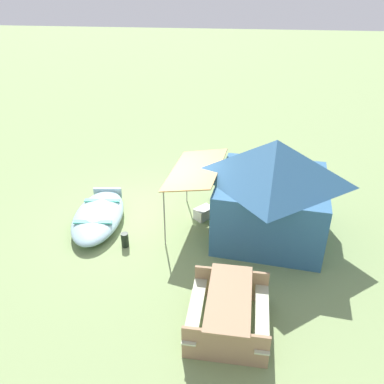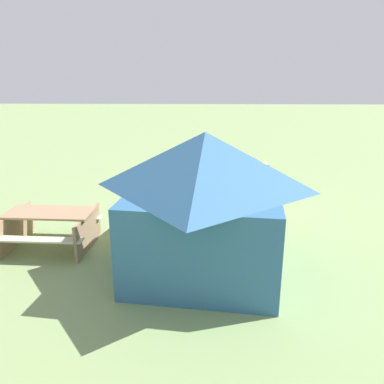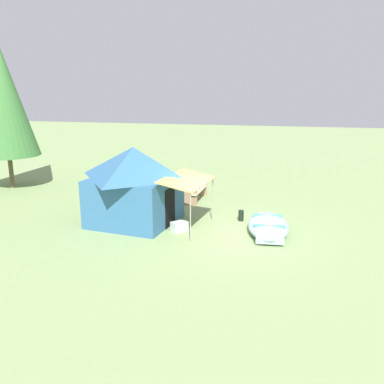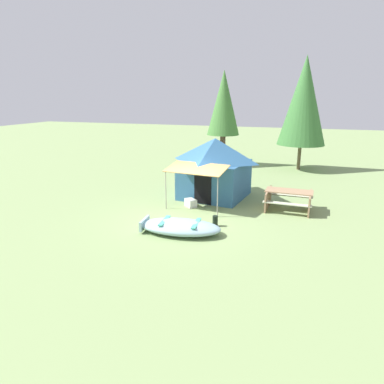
% 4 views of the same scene
% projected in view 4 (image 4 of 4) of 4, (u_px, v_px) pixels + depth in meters
% --- Properties ---
extents(ground_plane, '(80.00, 80.00, 0.00)m').
position_uv_depth(ground_plane, '(184.00, 218.00, 12.92)').
color(ground_plane, '#7E975D').
extents(beached_rowboat, '(2.82, 1.54, 0.43)m').
position_uv_depth(beached_rowboat, '(180.00, 227.00, 11.41)').
color(beached_rowboat, '#94B8C2').
rests_on(beached_rowboat, ground_plane).
extents(canvas_cabin_tent, '(3.15, 4.25, 2.62)m').
position_uv_depth(canvas_cabin_tent, '(215.00, 167.00, 15.26)').
color(canvas_cabin_tent, '#30618C').
rests_on(canvas_cabin_tent, ground_plane).
extents(picnic_table, '(1.85, 1.58, 0.80)m').
position_uv_depth(picnic_table, '(289.00, 198.00, 13.66)').
color(picnic_table, '#9D7B5A').
rests_on(picnic_table, ground_plane).
extents(cooler_box, '(0.60, 0.58, 0.32)m').
position_uv_depth(cooler_box, '(191.00, 203.00, 14.18)').
color(cooler_box, silver).
rests_on(cooler_box, ground_plane).
extents(fuel_can, '(0.27, 0.27, 0.38)m').
position_uv_depth(fuel_can, '(215.00, 221.00, 12.03)').
color(fuel_can, black).
rests_on(fuel_can, ground_plane).
extents(pine_tree_back_left, '(2.81, 2.81, 6.66)m').
position_uv_depth(pine_tree_back_left, '(304.00, 101.00, 20.33)').
color(pine_tree_back_left, brown).
rests_on(pine_tree_back_left, ground_plane).
extents(pine_tree_back_right, '(2.06, 2.06, 5.95)m').
position_uv_depth(pine_tree_back_right, '(224.00, 104.00, 21.83)').
color(pine_tree_back_right, '#4A342E').
rests_on(pine_tree_back_right, ground_plane).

